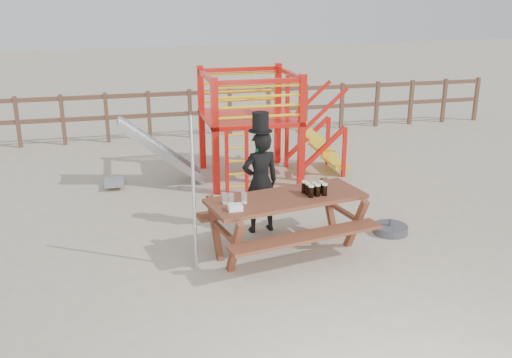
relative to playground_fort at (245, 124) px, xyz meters
name	(u,v)px	position (x,y,z in m)	size (l,w,h in m)	color
ground	(294,257)	(-0.12, -3.58, -1.07)	(60.00, 60.00, 0.00)	#B4A68C
back_fence	(210,107)	(-0.12, 3.42, -0.34)	(15.09, 0.09, 1.20)	brown
playground_fort	(245,124)	(0.00, 0.00, 0.00)	(4.71, 1.84, 2.10)	red
picnic_table	(286,218)	(-0.20, -3.41, -0.54)	(2.41, 1.87, 0.84)	brown
man_with_hat	(260,179)	(-0.36, -2.58, -0.24)	(0.62, 0.45, 1.85)	black
metal_pole	(194,195)	(-1.50, -3.58, -0.03)	(0.05, 0.05, 2.08)	#B2B2B7
parasol_base	(390,229)	(1.54, -3.15, -1.01)	(0.52, 0.52, 0.22)	#3D3D42
paper_bag	(235,207)	(-0.99, -3.74, -0.19)	(0.18, 0.14, 0.08)	white
stout_pints	(314,189)	(0.19, -3.43, -0.15)	(0.31, 0.27, 0.17)	black
empty_glasses	(233,199)	(-0.96, -3.50, -0.16)	(0.33, 0.11, 0.15)	silver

